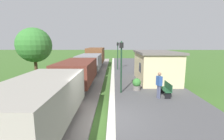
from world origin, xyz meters
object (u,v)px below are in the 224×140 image
at_px(potted_planter, 137,84).
at_px(tree_trackside_far, 34,45).
at_px(bench_near_hut, 166,89).
at_px(lamp_post_near, 121,57).
at_px(freight_train, 86,65).
at_px(lamp_post_far, 118,50).
at_px(person_waiting, 159,84).
at_px(station_hut, 155,66).

bearing_deg(potted_planter, tree_trackside_far, 163.64).
bearing_deg(tree_trackside_far, bench_near_hut, -20.03).
bearing_deg(lamp_post_near, bench_near_hut, -12.04).
relative_size(freight_train, bench_near_hut, 17.33).
relative_size(potted_planter, lamp_post_far, 0.25).
height_order(freight_train, tree_trackside_far, tree_trackside_far).
relative_size(freight_train, person_waiting, 15.20).
bearing_deg(lamp_post_far, bench_near_hut, -74.39).
bearing_deg(potted_planter, person_waiting, -57.11).
height_order(freight_train, potted_planter, freight_train).
distance_m(station_hut, potted_planter, 3.92).
bearing_deg(lamp_post_near, freight_train, 122.69).
bearing_deg(freight_train, bench_near_hut, -42.88).
bearing_deg(potted_planter, lamp_post_far, 97.24).
xyz_separation_m(bench_near_hut, lamp_post_far, (-3.02, 10.80, 2.08)).
distance_m(lamp_post_near, lamp_post_far, 10.16).
bearing_deg(person_waiting, tree_trackside_far, -41.27).
xyz_separation_m(freight_train, bench_near_hut, (6.45, -5.99, -0.76)).
bearing_deg(tree_trackside_far, person_waiting, -23.70).
distance_m(station_hut, tree_trackside_far, 11.17).
relative_size(station_hut, lamp_post_far, 1.57).
height_order(freight_train, station_hut, station_hut).
bearing_deg(station_hut, potted_planter, -124.62).
relative_size(bench_near_hut, person_waiting, 0.88).
xyz_separation_m(freight_train, potted_planter, (4.64, -4.70, -0.76)).
distance_m(station_hut, lamp_post_far, 7.31).
bearing_deg(tree_trackside_far, potted_planter, -16.36).
bearing_deg(lamp_post_near, lamp_post_far, 90.00).
height_order(station_hut, lamp_post_far, lamp_post_far).
height_order(bench_near_hut, tree_trackside_far, tree_trackside_far).
relative_size(station_hut, potted_planter, 6.33).
relative_size(bench_near_hut, lamp_post_far, 0.41).
xyz_separation_m(person_waiting, tree_trackside_far, (-9.99, 4.38, 2.39)).
bearing_deg(lamp_post_far, tree_trackside_far, -137.73).
height_order(freight_train, bench_near_hut, freight_train).
bearing_deg(station_hut, lamp_post_far, 117.84).
distance_m(freight_train, lamp_post_near, 6.48).
bearing_deg(freight_train, lamp_post_near, -57.31).
bearing_deg(station_hut, bench_near_hut, -94.57).
distance_m(freight_train, potted_planter, 6.65).
bearing_deg(lamp_post_far, person_waiting, -78.17).
distance_m(bench_near_hut, lamp_post_far, 11.40).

